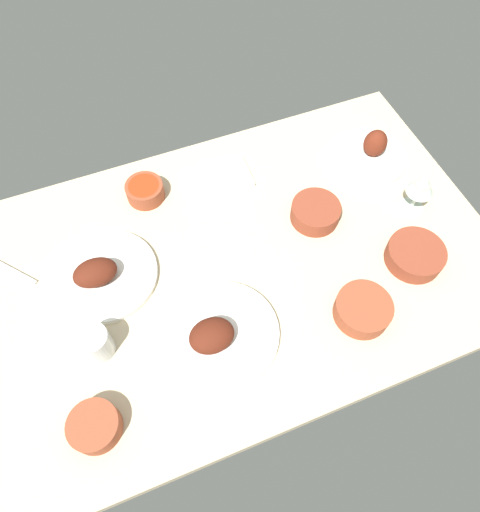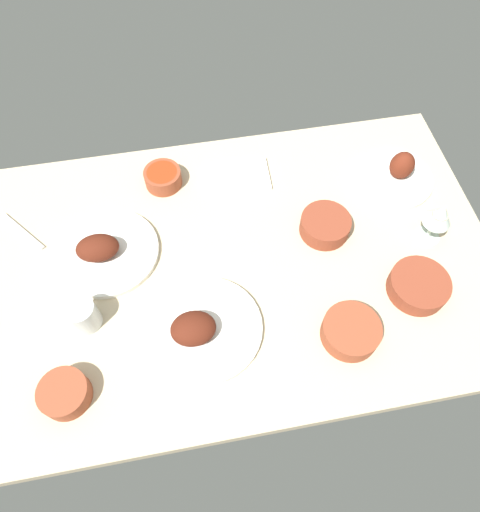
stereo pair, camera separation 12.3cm
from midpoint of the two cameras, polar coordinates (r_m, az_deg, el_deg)
dining_table at (r=126.93cm, az=2.77°, el=-1.15°), size 140.00×90.00×4.00cm
plate_far_side at (r=149.11cm, az=21.11°, el=9.30°), size 23.51×23.51×10.17cm
plate_near_viewer at (r=114.28cm, az=-1.65°, el=-9.27°), size 28.18×28.18×7.73cm
plate_center_main at (r=127.87cm, az=-13.86°, el=0.41°), size 27.94×27.94×7.76cm
bowl_onions at (r=113.87cm, az=-18.02°, el=-16.21°), size 11.50×11.50×5.17cm
bowl_cream at (r=117.86cm, az=16.57°, el=-9.19°), size 14.30×14.30×5.30cm
bowl_potatoes at (r=131.09cm, az=13.19°, el=3.56°), size 13.92×13.92×5.27cm
bowl_pasta at (r=129.33cm, az=23.89°, el=-3.60°), size 15.43×15.43×4.96cm
bowl_sauce at (r=139.14cm, az=-7.05°, el=9.50°), size 11.00×11.00×5.09cm
wine_glass at (r=134.15cm, az=25.98°, el=4.25°), size 7.60×7.60×14.00cm
water_tumbler at (r=117.66cm, az=-16.12°, el=-7.32°), size 7.58×7.58×8.65cm
folded_napkin at (r=141.32cm, az=2.30°, el=9.68°), size 19.29×12.93×1.20cm
fork_loose at (r=140.75cm, az=-23.11°, el=2.67°), size 12.38×14.30×0.80cm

